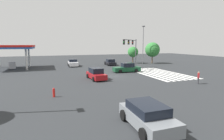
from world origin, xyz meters
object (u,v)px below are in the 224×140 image
Objects in this scene: car_2 at (147,115)px; street_light_pole_a at (143,42)px; traffic_signal_mast at (132,46)px; car_4 at (110,62)px; car_0 at (73,63)px; tree_corner_c at (133,52)px; car_1 at (127,68)px; tree_corner_b at (152,50)px; car_3 at (96,74)px; pedestrian at (198,77)px; fire_hydrant at (54,92)px.

street_light_pole_a is at bearing 151.37° from car_2.
street_light_pole_a is (6.38, -6.30, 0.97)m from traffic_signal_mast.
car_2 is at bearing 167.96° from car_4.
car_0 is at bearing 83.69° from street_light_pole_a.
tree_corner_c is (1.74, -6.87, 2.25)m from car_4.
tree_corner_b is (10.70, -12.26, 2.81)m from car_1.
car_0 is at bearing 179.11° from car_3.
car_3 is at bearing 12.52° from pedestrian.
pedestrian reaches higher than fire_hydrant.
tree_corner_b is at bearing -87.32° from car_4.
car_2 is at bearing -149.02° from fire_hydrant.
street_light_pole_a is 3.84m from tree_corner_b.
pedestrian is 1.79× the size of fire_hydrant.
street_light_pole_a reaches higher than car_1.
car_2 is at bearing 72.50° from car_1.
tree_corner_b reaches higher than fire_hydrant.
fire_hydrant is (-6.81, 5.94, -0.30)m from car_3.
pedestrian is (-23.48, -11.97, 0.13)m from car_0.
traffic_signal_mast reaches higher than tree_corner_c.
tree_corner_c is 4.99× the size of fire_hydrant.
car_3 is at bearing 132.08° from street_light_pole_a.
pedestrian is 16.98m from fire_hydrant.
car_4 is at bearing 104.25° from tree_corner_c.
car_0 is 31.16m from car_2.
pedestrian is (-11.66, -4.22, 0.13)m from car_1.
street_light_pole_a reaches higher than traffic_signal_mast.
car_2 is 4.90× the size of fire_hydrant.
car_2 is 0.98× the size of tree_corner_c.
pedestrian is (-22.62, -3.37, 0.18)m from car_4.
car_3 is (-4.34, 6.81, 0.01)m from car_1.
car_4 is 11.76m from tree_corner_b.
car_0 is (8.24, 10.48, -3.77)m from traffic_signal_mast.
tree_corner_b is at bearing -63.68° from pedestrian.
car_2 is 31.52m from car_4.
street_light_pole_a is at bearing 85.42° from car_0.
street_light_pole_a is 10.79× the size of fire_hydrant.
tree_corner_b is (-0.25, -11.41, 2.85)m from car_4.
tree_corner_c reaches higher than car_3.
car_0 is 26.35m from pedestrian.
car_4 is at bearing 88.74° from tree_corner_b.
tree_corner_b is (-1.11, -20.00, 2.81)m from car_0.
car_1 is 3.16× the size of pedestrian.
car_0 is at bearing 88.21° from car_4.
car_3 is (-7.92, 9.54, -3.75)m from traffic_signal_mast.
car_2 is 0.78× the size of tree_corner_b.
car_1 reaches higher than fire_hydrant.
traffic_signal_mast reaches higher than tree_corner_b.
tree_corner_b reaches higher than car_1.
traffic_signal_mast is 15.74m from pedestrian.
traffic_signal_mast is 5.87m from car_1.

